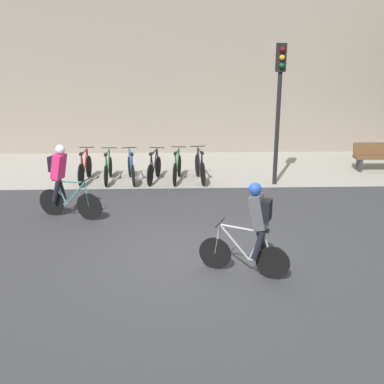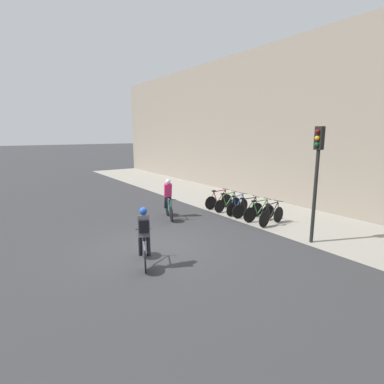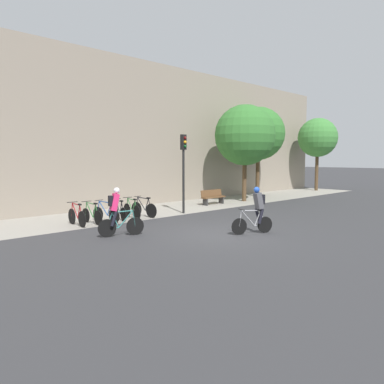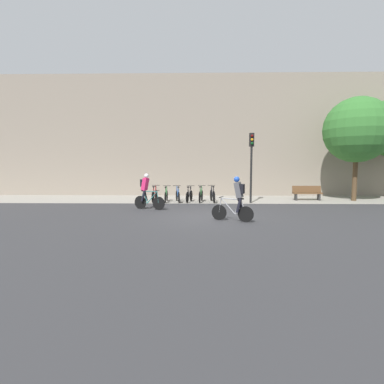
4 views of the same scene
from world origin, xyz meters
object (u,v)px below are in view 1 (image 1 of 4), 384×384
at_px(parked_bike_4, 177,168).
at_px(parked_bike_5, 200,168).
at_px(parked_bike_1, 108,169).
at_px(traffic_light_pole, 279,90).
at_px(parked_bike_3, 154,169).
at_px(cyclist_pink, 62,179).
at_px(parked_bike_0, 85,169).
at_px(cyclist_grey, 255,227).
at_px(parked_bike_2, 131,169).
at_px(bench, 381,156).

relative_size(parked_bike_4, parked_bike_5, 0.98).
relative_size(parked_bike_1, traffic_light_pole, 0.42).
bearing_deg(parked_bike_3, cyclist_pink, -124.39).
height_order(parked_bike_3, parked_bike_5, parked_bike_5).
height_order(parked_bike_0, parked_bike_5, parked_bike_5).
height_order(parked_bike_1, parked_bike_5, parked_bike_5).
distance_m(cyclist_pink, traffic_light_pole, 6.38).
height_order(parked_bike_0, traffic_light_pole, traffic_light_pole).
distance_m(cyclist_grey, parked_bike_2, 6.71).
relative_size(parked_bike_3, bench, 0.90).
bearing_deg(cyclist_pink, parked_bike_2, 65.55).
relative_size(cyclist_grey, parked_bike_2, 1.07).
bearing_deg(parked_bike_1, traffic_light_pole, -5.19).
distance_m(cyclist_pink, bench, 10.13).
bearing_deg(parked_bike_0, parked_bike_4, -0.00).
xyz_separation_m(cyclist_pink, cyclist_grey, (4.06, -3.15, -0.00)).
relative_size(cyclist_pink, parked_bike_4, 1.06).
bearing_deg(bench, traffic_light_pole, -158.84).
relative_size(parked_bike_2, parked_bike_3, 1.03).
bearing_deg(parked_bike_2, bench, 7.14).
bearing_deg(parked_bike_4, traffic_light_pole, -8.90).
bearing_deg(cyclist_pink, parked_bike_4, 47.52).
height_order(parked_bike_1, parked_bike_4, parked_bike_4).
bearing_deg(cyclist_pink, cyclist_grey, -37.74).
distance_m(cyclist_grey, parked_bike_5, 6.17).
bearing_deg(traffic_light_pole, parked_bike_5, 168.35).
relative_size(parked_bike_3, parked_bike_4, 0.95).
distance_m(parked_bike_3, bench, 7.35).
relative_size(cyclist_grey, parked_bike_4, 1.05).
xyz_separation_m(cyclist_pink, bench, (9.31, 3.96, -0.47)).
xyz_separation_m(traffic_light_pole, bench, (3.73, 1.44, -2.27)).
relative_size(parked_bike_2, parked_bike_5, 0.96).
height_order(parked_bike_2, traffic_light_pole, traffic_light_pole).
distance_m(parked_bike_2, parked_bike_4, 1.37).
bearing_deg(traffic_light_pole, parked_bike_4, 171.10).
height_order(parked_bike_0, bench, parked_bike_0).
bearing_deg(parked_bike_3, parked_bike_0, 179.99).
bearing_deg(cyclist_grey, parked_bike_3, 108.40).
distance_m(parked_bike_1, parked_bike_4, 2.06).
xyz_separation_m(parked_bike_2, parked_bike_4, (1.37, 0.00, 0.01)).
height_order(parked_bike_1, traffic_light_pole, traffic_light_pole).
bearing_deg(cyclist_grey, traffic_light_pole, 75.02).
bearing_deg(parked_bike_0, parked_bike_1, -0.11).
distance_m(parked_bike_1, traffic_light_pole, 5.47).
distance_m(parked_bike_2, parked_bike_5, 2.06).
bearing_deg(parked_bike_2, cyclist_pink, -114.45).
distance_m(parked_bike_0, traffic_light_pole, 6.09).
height_order(cyclist_pink, parked_bike_0, cyclist_pink).
bearing_deg(bench, parked_bike_3, -172.21).
relative_size(cyclist_grey, parked_bike_0, 1.05).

